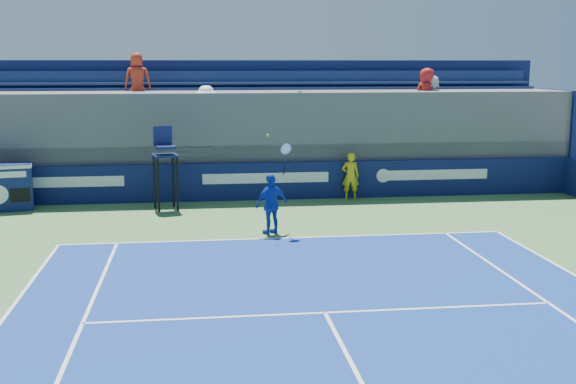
{
  "coord_description": "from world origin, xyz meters",
  "views": [
    {
      "loc": [
        -2.16,
        -5.41,
        4.31
      ],
      "look_at": [
        0.0,
        11.5,
        1.25
      ],
      "focal_mm": 45.0,
      "sensor_mm": 36.0,
      "label": 1
    }
  ],
  "objects": [
    {
      "name": "match_clock",
      "position": [
        -7.66,
        16.4,
        0.74
      ],
      "size": [
        1.44,
        0.97,
        1.4
      ],
      "color": "#101B50",
      "rests_on": "ground"
    },
    {
      "name": "back_hoarding",
      "position": [
        0.0,
        17.1,
        0.6
      ],
      "size": [
        20.4,
        0.21,
        1.2
      ],
      "color": "#0C1444",
      "rests_on": "ground"
    },
    {
      "name": "ball_person",
      "position": [
        2.67,
        16.77,
        0.77
      ],
      "size": [
        0.6,
        0.44,
        1.51
      ],
      "primitive_type": "imported",
      "rotation": [
        0.0,
        0.0,
        2.99
      ],
      "color": "gold",
      "rests_on": "apron"
    },
    {
      "name": "tennis_player",
      "position": [
        -0.3,
        12.4,
        0.8
      ],
      "size": [
        1.02,
        0.75,
        2.57
      ],
      "color": "#153BAC",
      "rests_on": "apron"
    },
    {
      "name": "stadium_seating",
      "position": [
        0.01,
        19.14,
        1.85
      ],
      "size": [
        21.0,
        4.05,
        4.65
      ],
      "color": "#515257",
      "rests_on": "ground"
    },
    {
      "name": "umpire_chair",
      "position": [
        -3.09,
        15.91,
        1.53
      ],
      "size": [
        0.85,
        0.85,
        2.48
      ],
      "color": "black",
      "rests_on": "ground"
    }
  ]
}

